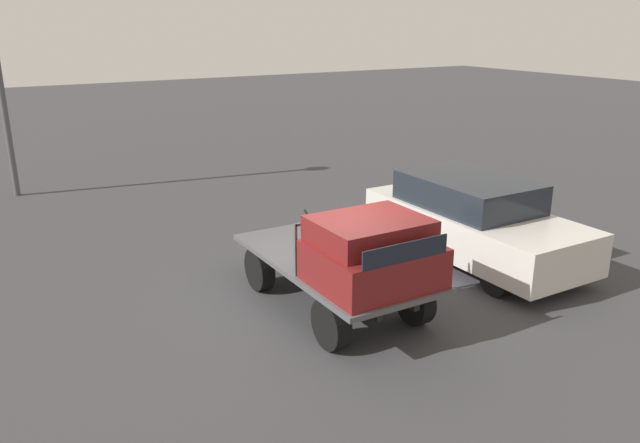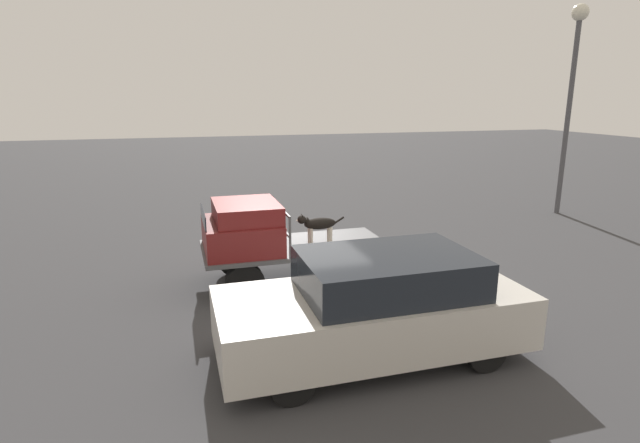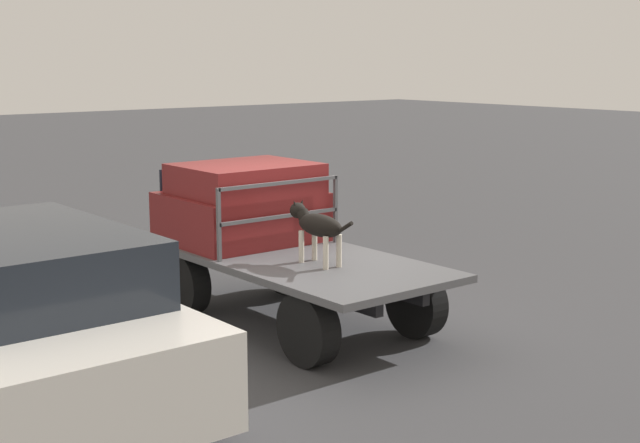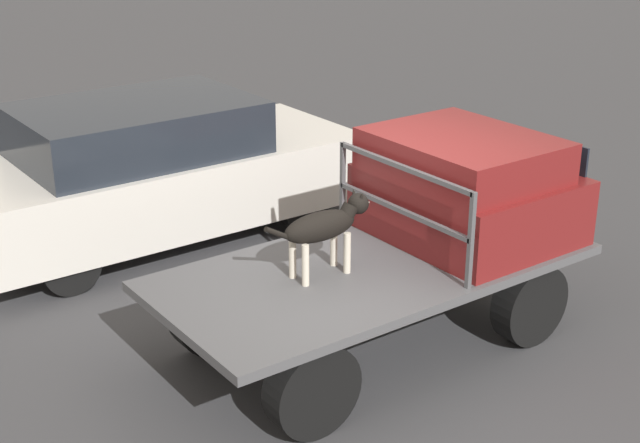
# 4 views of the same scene
# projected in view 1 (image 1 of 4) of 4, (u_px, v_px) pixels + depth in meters

# --- Properties ---
(ground_plane) EXTENTS (80.00, 80.00, 0.00)m
(ground_plane) POSITION_uv_depth(u_px,v_px,m) (332.00, 305.00, 10.19)
(ground_plane) COLOR #38383A
(flatbed_truck) EXTENTS (3.78, 1.82, 0.80)m
(flatbed_truck) POSITION_uv_depth(u_px,v_px,m) (333.00, 272.00, 10.01)
(flatbed_truck) COLOR black
(flatbed_truck) RESTS_ON ground
(truck_cab) EXTENTS (1.47, 1.70, 0.95)m
(truck_cab) POSITION_uv_depth(u_px,v_px,m) (372.00, 253.00, 8.92)
(truck_cab) COLOR maroon
(truck_cab) RESTS_ON flatbed_truck
(truck_headboard) EXTENTS (0.04, 1.70, 0.81)m
(truck_headboard) POSITION_uv_depth(u_px,v_px,m) (343.00, 232.00, 9.53)
(truck_headboard) COLOR #4C4C4F
(truck_headboard) RESTS_ON flatbed_truck
(dog) EXTENTS (1.05, 0.24, 0.67)m
(dog) POSITION_uv_depth(u_px,v_px,m) (322.00, 225.00, 10.21)
(dog) COLOR beige
(dog) RESTS_ON flatbed_truck
(parked_sedan) EXTENTS (4.53, 1.90, 1.59)m
(parked_sedan) POSITION_uv_depth(u_px,v_px,m) (473.00, 219.00, 11.90)
(parked_sedan) COLOR black
(parked_sedan) RESTS_ON ground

